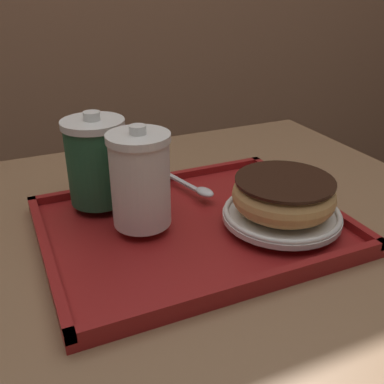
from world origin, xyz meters
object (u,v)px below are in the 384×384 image
(coffee_cup_front, at_px, (140,179))
(spoon, at_px, (198,189))
(donut_chocolate_glazed, at_px, (284,195))
(coffee_cup_rear, at_px, (96,161))

(coffee_cup_front, distance_m, spoon, 0.14)
(coffee_cup_front, bearing_deg, donut_chocolate_glazed, -21.29)
(coffee_cup_rear, bearing_deg, spoon, -13.48)
(coffee_cup_front, height_order, spoon, coffee_cup_front)
(coffee_cup_front, bearing_deg, coffee_cup_rear, 112.39)
(coffee_cup_front, xyz_separation_m, donut_chocolate_glazed, (0.18, -0.07, -0.03))
(coffee_cup_rear, bearing_deg, coffee_cup_front, -67.61)
(coffee_cup_rear, height_order, donut_chocolate_glazed, coffee_cup_rear)
(donut_chocolate_glazed, bearing_deg, spoon, 119.48)
(coffee_cup_rear, relative_size, donut_chocolate_glazed, 0.97)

